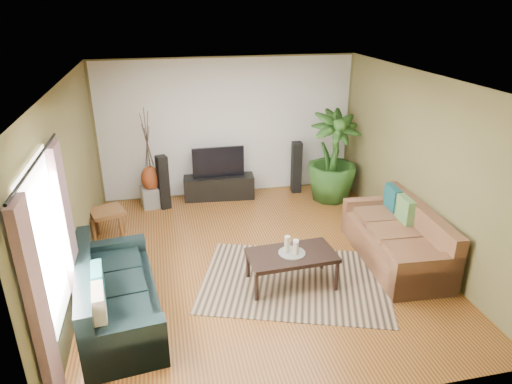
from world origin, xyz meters
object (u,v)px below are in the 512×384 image
object	(u,v)px
coffee_table	(291,269)
sofa_right	(396,235)
speaker_left	(163,182)
potted_plant	(333,157)
sofa_left	(118,289)
speaker_right	(296,167)
tv_stand	(219,187)
vase	(151,179)
side_table	(109,225)
pedestal	(152,197)
television	(218,162)

from	to	relation	value
coffee_table	sofa_right	bearing A→B (deg)	6.76
speaker_left	potted_plant	size ratio (longest dim) A/B	0.59
sofa_left	speaker_right	xyz separation A→B (m)	(3.29, 3.46, 0.10)
tv_stand	vase	size ratio (longest dim) A/B	2.79
speaker_right	vase	bearing A→B (deg)	-172.84
tv_stand	side_table	distance (m)	2.39
sofa_left	speaker_right	bearing A→B (deg)	-50.67
speaker_right	pedestal	size ratio (longest dim) A/B	2.73
sofa_left	tv_stand	distance (m)	3.86
potted_plant	side_table	size ratio (longest dim) A/B	3.31
tv_stand	pedestal	world-z (taller)	tv_stand
tv_stand	television	size ratio (longest dim) A/B	1.36
tv_stand	pedestal	size ratio (longest dim) A/B	3.57
coffee_table	side_table	xyz separation A→B (m)	(-2.56, 1.87, 0.02)
vase	side_table	distance (m)	1.41
speaker_right	sofa_right	bearing A→B (deg)	-72.11
coffee_table	speaker_right	xyz separation A→B (m)	(1.03, 3.18, 0.28)
sofa_right	coffee_table	bearing A→B (deg)	-76.89
tv_stand	potted_plant	world-z (taller)	potted_plant
television	potted_plant	xyz separation A→B (m)	(2.15, -0.51, 0.12)
tv_stand	coffee_table	bearing A→B (deg)	-74.88
television	sofa_left	bearing A→B (deg)	-116.27
tv_stand	pedestal	distance (m)	1.31
sofa_right	potted_plant	size ratio (longest dim) A/B	1.19
sofa_left	side_table	size ratio (longest dim) A/B	3.87
speaker_left	speaker_right	distance (m)	2.67
coffee_table	vase	bearing A→B (deg)	118.07
television	speaker_right	size ratio (longest dim) A/B	0.96
sofa_right	speaker_left	world-z (taller)	speaker_left
sofa_right	pedestal	world-z (taller)	sofa_right
pedestal	side_table	xyz separation A→B (m)	(-0.70, -1.20, 0.07)
speaker_right	vase	size ratio (longest dim) A/B	2.13
sofa_right	television	size ratio (longest dim) A/B	2.07
sofa_left	sofa_right	distance (m)	4.00
pedestal	vase	distance (m)	0.37
potted_plant	pedestal	bearing A→B (deg)	173.55
sofa_left	pedestal	world-z (taller)	sofa_left
sofa_left	sofa_right	bearing A→B (deg)	-88.88
vase	sofa_right	bearing A→B (deg)	-37.95
side_table	television	bearing A→B (deg)	33.25
coffee_table	sofa_left	bearing A→B (deg)	-176.20
tv_stand	speaker_left	world-z (taller)	speaker_left
sofa_left	coffee_table	world-z (taller)	sofa_left
vase	side_table	size ratio (longest dim) A/B	0.93
side_table	sofa_left	bearing A→B (deg)	-82.28
sofa_left	side_table	distance (m)	2.17
speaker_left	vase	xyz separation A→B (m)	(-0.23, 0.13, 0.05)
speaker_right	side_table	distance (m)	3.83
tv_stand	potted_plant	size ratio (longest dim) A/B	0.78
potted_plant	pedestal	xyz separation A→B (m)	(-3.45, 0.39, -0.68)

